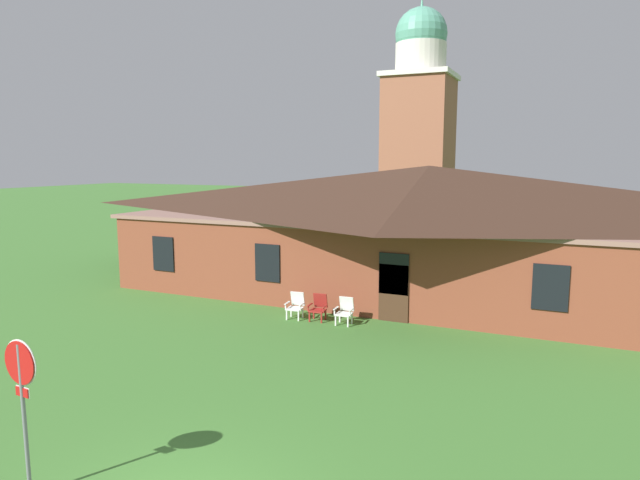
# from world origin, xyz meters

# --- Properties ---
(brick_building) EXTENTS (26.97, 10.40, 5.55)m
(brick_building) POSITION_xyz_m (0.00, 17.40, 2.83)
(brick_building) COLOR brown
(brick_building) RESTS_ON ground
(dome_tower) EXTENTS (5.18, 5.18, 17.98)m
(dome_tower) POSITION_xyz_m (-5.29, 36.10, 8.17)
(dome_tower) COLOR #93563D
(dome_tower) RESTS_ON ground
(stop_sign) EXTENTS (0.80, 0.09, 2.82)m
(stop_sign) POSITION_xyz_m (-2.70, -0.35, 2.01)
(stop_sign) COLOR slate
(stop_sign) RESTS_ON ground
(lawn_chair_by_porch) EXTENTS (0.68, 0.72, 0.96)m
(lawn_chair_by_porch) POSITION_xyz_m (-3.41, 11.34, 0.50)
(lawn_chair_by_porch) COLOR white
(lawn_chair_by_porch) RESTS_ON ground
(lawn_chair_near_door) EXTENTS (0.68, 0.71, 0.96)m
(lawn_chair_near_door) POSITION_xyz_m (-2.53, 11.45, 0.50)
(lawn_chair_near_door) COLOR maroon
(lawn_chair_near_door) RESTS_ON ground
(lawn_chair_left_end) EXTENTS (0.66, 0.69, 0.96)m
(lawn_chair_left_end) POSITION_xyz_m (-1.48, 11.40, 0.50)
(lawn_chair_left_end) COLOR silver
(lawn_chair_left_end) RESTS_ON ground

